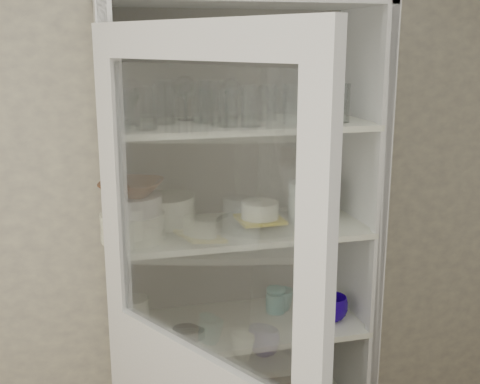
{
  "coord_description": "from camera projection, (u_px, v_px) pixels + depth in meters",
  "views": [
    {
      "loc": [
        -0.36,
        -0.86,
        1.94
      ],
      "look_at": [
        0.2,
        1.27,
        1.39
      ],
      "focal_mm": 45.0,
      "sensor_mm": 36.0,
      "label": 1
    }
  ],
  "objects": [
    {
      "name": "teal_jar",
      "position": [
        276.0,
        300.0,
        2.48
      ],
      "size": [
        0.08,
        0.08,
        0.1
      ],
      "color": "teal",
      "rests_on": "shelf_mugs"
    },
    {
      "name": "tumbler_1",
      "position": [
        219.0,
        109.0,
        2.06
      ],
      "size": [
        0.08,
        0.08,
        0.12
      ],
      "primitive_type": "cylinder",
      "rotation": [
        0.0,
        0.0,
        0.28
      ],
      "color": "silver",
      "rests_on": "shelf_glass"
    },
    {
      "name": "goblet_1",
      "position": [
        186.0,
        99.0,
        2.24
      ],
      "size": [
        0.07,
        0.07,
        0.15
      ],
      "primitive_type": null,
      "color": "silver",
      "rests_on": "shelf_glass"
    },
    {
      "name": "goblet_2",
      "position": [
        231.0,
        96.0,
        2.31
      ],
      "size": [
        0.07,
        0.07,
        0.17
      ],
      "primitive_type": null,
      "color": "silver",
      "rests_on": "shelf_glass"
    },
    {
      "name": "goblet_0",
      "position": [
        185.0,
        96.0,
        2.23
      ],
      "size": [
        0.08,
        0.08,
        0.18
      ],
      "primitive_type": null,
      "color": "silver",
      "rests_on": "shelf_glass"
    },
    {
      "name": "mug_white",
      "position": [
        306.0,
        316.0,
        2.34
      ],
      "size": [
        0.11,
        0.11,
        0.09
      ],
      "primitive_type": "imported",
      "rotation": [
        0.0,
        0.0,
        0.08
      ],
      "color": "white",
      "rests_on": "shelf_mugs"
    },
    {
      "name": "goblet_3",
      "position": [
        336.0,
        96.0,
        2.37
      ],
      "size": [
        0.07,
        0.07,
        0.15
      ],
      "primitive_type": null,
      "color": "silver",
      "rests_on": "shelf_glass"
    },
    {
      "name": "white_canister",
      "position": [
        135.0,
        314.0,
        2.32
      ],
      "size": [
        0.14,
        0.14,
        0.13
      ],
      "primitive_type": "cylinder",
      "rotation": [
        0.0,
        0.0,
        -0.42
      ],
      "color": "white",
      "rests_on": "shelf_mugs"
    },
    {
      "name": "tumbler_2",
      "position": [
        228.0,
        107.0,
        2.06
      ],
      "size": [
        0.08,
        0.08,
        0.13
      ],
      "primitive_type": "cylinder",
      "rotation": [
        0.0,
        0.0,
        -0.26
      ],
      "color": "silver",
      "rests_on": "shelf_glass"
    },
    {
      "name": "plate_stack_front",
      "position": [
        133.0,
        226.0,
        2.13
      ],
      "size": [
        0.23,
        0.23,
        0.1
      ],
      "primitive_type": "cylinder",
      "color": "white",
      "rests_on": "shelf_plates"
    },
    {
      "name": "grey_bowl_stack",
      "position": [
        308.0,
        202.0,
        2.33
      ],
      "size": [
        0.15,
        0.15,
        0.16
      ],
      "primitive_type": "cylinder",
      "color": "silver",
      "rests_on": "shelf_plates"
    },
    {
      "name": "mug_teal",
      "position": [
        283.0,
        300.0,
        2.5
      ],
      "size": [
        0.11,
        0.11,
        0.09
      ],
      "primitive_type": "imported",
      "rotation": [
        0.0,
        0.0,
        0.21
      ],
      "color": "teal",
      "rests_on": "shelf_mugs"
    },
    {
      "name": "measuring_cups",
      "position": [
        186.0,
        334.0,
        2.26
      ],
      "size": [
        0.1,
        0.1,
        0.04
      ],
      "primitive_type": "cylinder",
      "color": "#A8A8AE",
      "rests_on": "shelf_mugs"
    },
    {
      "name": "glass_platter",
      "position": [
        260.0,
        223.0,
        2.3
      ],
      "size": [
        0.43,
        0.43,
        0.02
      ],
      "primitive_type": "cylinder",
      "rotation": [
        0.0,
        0.0,
        0.28
      ],
      "color": "silver",
      "rests_on": "shelf_plates"
    },
    {
      "name": "tumbler_12",
      "position": [
        311.0,
        103.0,
        2.22
      ],
      "size": [
        0.06,
        0.06,
        0.13
      ],
      "primitive_type": "cylinder",
      "color": "silver",
      "rests_on": "shelf_glass"
    },
    {
      "name": "tumbler_7",
      "position": [
        126.0,
        107.0,
        2.09
      ],
      "size": [
        0.07,
        0.07,
        0.13
      ],
      "primitive_type": "cylinder",
      "rotation": [
        0.0,
        0.0,
        0.08
      ],
      "color": "silver",
      "rests_on": "shelf_glass"
    },
    {
      "name": "cream_bowl",
      "position": [
        132.0,
        204.0,
        2.11
      ],
      "size": [
        0.25,
        0.25,
        0.07
      ],
      "primitive_type": "cylinder",
      "rotation": [
        0.0,
        0.0,
        -0.19
      ],
      "color": "beige",
      "rests_on": "plate_stack_front"
    },
    {
      "name": "terracotta_bowl",
      "position": [
        131.0,
        188.0,
        2.1
      ],
      "size": [
        0.28,
        0.28,
        0.05
      ],
      "primitive_type": "imported",
      "rotation": [
        0.0,
        0.0,
        -0.39
      ],
      "color": "brown",
      "rests_on": "cream_bowl"
    },
    {
      "name": "tumbler_5",
      "position": [
        293.0,
        105.0,
        2.11
      ],
      "size": [
        0.08,
        0.08,
        0.14
      ],
      "primitive_type": "cylinder",
      "rotation": [
        0.0,
        0.0,
        -0.22
      ],
      "color": "silver",
      "rests_on": "shelf_glass"
    },
    {
      "name": "plate_stack_back",
      "position": [
        165.0,
        210.0,
        2.32
      ],
      "size": [
        0.23,
        0.23,
        0.11
      ],
      "primitive_type": "cylinder",
      "color": "white",
      "rests_on": "shelf_plates"
    },
    {
      "name": "white_ramekin",
      "position": [
        260.0,
        210.0,
        2.29
      ],
      "size": [
        0.19,
        0.19,
        0.06
      ],
      "primitive_type": "cylinder",
      "rotation": [
        0.0,
        0.0,
        0.43
      ],
      "color": "white",
      "rests_on": "yellow_trivet"
    },
    {
      "name": "tumbler_4",
      "position": [
        309.0,
        103.0,
        2.14
      ],
      "size": [
        0.1,
        0.1,
        0.15
      ],
      "primitive_type": "cylinder",
      "rotation": [
        0.0,
        0.0,
        0.33
      ],
      "color": "silver",
      "rests_on": "shelf_glass"
    },
    {
      "name": "mug_blue",
      "position": [
        332.0,
        308.0,
        2.4
      ],
      "size": [
        0.14,
        0.14,
        0.1
      ],
      "primitive_type": "imported",
      "rotation": [
        0.0,
        0.0,
        0.14
      ],
      "color": "#120879",
      "rests_on": "shelf_mugs"
    },
    {
      "name": "tumbler_10",
      "position": [
        202.0,
        102.0,
        2.18
      ],
      "size": [
        0.08,
        0.08,
        0.15
      ],
      "primitive_type": "cylinder",
      "rotation": [
        0.0,
        0.0,
        0.11
      ],
      "color": "silver",
      "rests_on": "shelf_glass"
    },
    {
      "name": "wall_back",
      "position": [
        179.0,
        204.0,
        2.46
      ],
      "size": [
        3.6,
        0.02,
        2.6
      ],
      "primitive_type": "cube",
      "color": "gray",
      "rests_on": "ground"
    },
    {
      "name": "yellow_trivet",
      "position": [
        260.0,
        219.0,
        2.3
      ],
      "size": [
        0.17,
        0.17,
        0.01
      ],
      "primitive_type": "cube",
      "rotation": [
        0.0,
        0.0,
        0.04
      ],
      "color": "gold",
      "rests_on": "glass_platter"
    },
    {
      "name": "tumbler_8",
      "position": [
        210.0,
        102.0,
        2.16
      ],
      "size": [
        0.09,
        0.09,
        0.15
      ],
      "primitive_type": "cylinder",
      "rotation": [
        0.0,
        0.0,
        -0.23
      ],
      "color": "silver",
      "rests_on": "shelf_glass"
    },
    {
      "name": "tumbler_13",
      "position": [
        146.0,
        108.0,
        1.98
      ],
      "size": [
        0.07,
        0.07,
        0.14
      ],
      "primitive_type": "cylinder",
      "color": "silver",
      "rests_on": "shelf_glass"
    },
    {
      "name": "tumbler_9",
      "position": [
        164.0,
        102.0,
        2.13
      ],
      "size": [
        0.09,
        0.09,
        0.15
      ],
      "primitive_type": "cylinder",
      "rotation": [
        0.0,
        0.0,
        -0.11
      ],
      "color": "silver",
      "rests_on": "shelf_glass"
    },
    {
      "name": "tumbler_11",
      "position": [
        268.0,
        103.0,
        2.21
      ],
      "size": [
        0.07,
        0.07,
        0.13
      ],
      "primitive_type": "cylinder",
      "rotation": [
        0.0,
        0.0,
        0.08
      ],
      "color": "silver",
      "rests_on": "shelf_glass"
    },
    {
      "name": "tumbler_6",
      "position": [
        340.0,
        103.0,
        2.18
      ],
      "size": [
        0.07,
        0.07,
        0.14
      ],
      "primitive_type": "cylinder",
      "rotation": [
        0.0,
        0.0,
        -0.03
      ],
      "color": "silver",
      "rests_on": "shelf_glass"
    },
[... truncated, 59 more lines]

